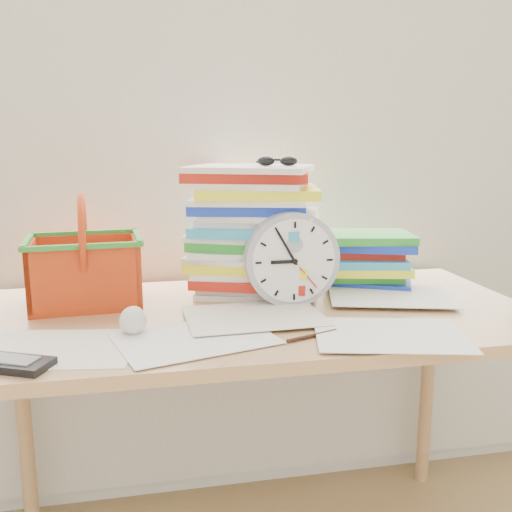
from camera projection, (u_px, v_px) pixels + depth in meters
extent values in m
cube|color=silver|center=(232.00, 81.00, 1.71)|extent=(4.00, 0.04, 2.70)
cube|color=silver|center=(233.00, 97.00, 1.70)|extent=(2.40, 0.01, 2.50)
cube|color=#AF8252|center=(259.00, 316.00, 1.45)|extent=(1.40, 0.70, 0.03)
cylinder|color=#AF8252|center=(24.00, 420.00, 1.69)|extent=(0.04, 0.04, 0.72)
cylinder|color=#AF8252|center=(427.00, 384.00, 1.94)|extent=(0.04, 0.04, 0.72)
cylinder|color=#9C9FAE|center=(292.00, 259.00, 1.47)|extent=(0.25, 0.05, 0.25)
sphere|color=white|center=(133.00, 320.00, 1.27)|extent=(0.06, 0.06, 0.06)
cylinder|color=black|center=(312.00, 336.00, 1.25)|extent=(0.13, 0.05, 0.01)
cube|color=black|center=(11.00, 364.00, 1.09)|extent=(0.17, 0.13, 0.02)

